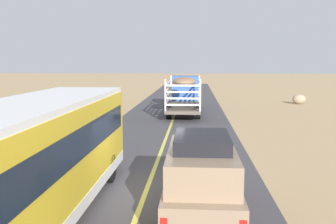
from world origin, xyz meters
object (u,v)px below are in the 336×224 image
object	(u,v)px
livestock_truck	(185,90)
bus	(38,157)
boulder_near_shoulder	(299,99)
suv_near	(201,177)

from	to	relation	value
livestock_truck	bus	distance (m)	22.64
boulder_near_shoulder	suv_near	bearing A→B (deg)	-110.05
suv_near	bus	size ratio (longest dim) A/B	0.46
livestock_truck	bus	bearing A→B (deg)	-98.26
suv_near	boulder_near_shoulder	distance (m)	29.81
livestock_truck	bus	world-z (taller)	bus
boulder_near_shoulder	livestock_truck	bearing A→B (deg)	-151.63
suv_near	livestock_truck	distance (m)	21.97
bus	suv_near	bearing A→B (deg)	6.20
livestock_truck	bus	size ratio (longest dim) A/B	0.97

